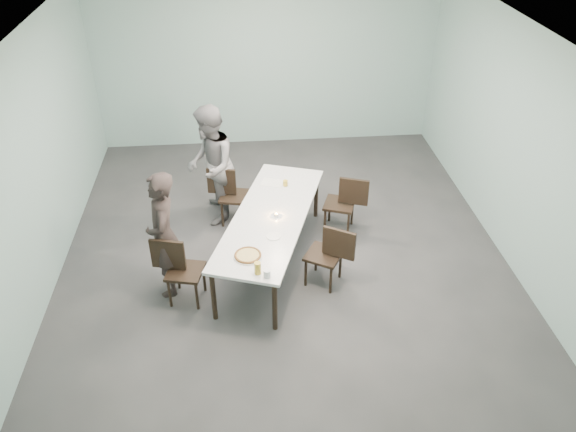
{
  "coord_description": "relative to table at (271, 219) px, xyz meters",
  "views": [
    {
      "loc": [
        -0.52,
        -6.17,
        4.79
      ],
      "look_at": [
        0.0,
        -0.58,
        1.0
      ],
      "focal_mm": 35.0,
      "sensor_mm": 36.0,
      "label": 1
    }
  ],
  "objects": [
    {
      "name": "ground",
      "position": [
        0.19,
        0.17,
        -0.69
      ],
      "size": [
        7.0,
        7.0,
        0.0
      ],
      "primitive_type": "plane",
      "color": "#333335",
      "rests_on": "ground"
    },
    {
      "name": "room_shell",
      "position": [
        0.19,
        0.17,
        1.33
      ],
      "size": [
        6.02,
        7.02,
        3.01
      ],
      "color": "#8FB4B0",
      "rests_on": "ground"
    },
    {
      "name": "table",
      "position": [
        0.0,
        0.0,
        0.0
      ],
      "size": [
        1.69,
        2.75,
        0.75
      ],
      "rotation": [
        0.0,
        0.0,
        -0.33
      ],
      "color": "white",
      "rests_on": "ground"
    },
    {
      "name": "chair_near_left",
      "position": [
        -1.16,
        -0.63,
        -0.19
      ],
      "size": [
        0.65,
        0.5,
        0.87
      ],
      "rotation": [
        0.0,
        0.0,
        -0.23
      ],
      "color": "black",
      "rests_on": "ground"
    },
    {
      "name": "chair_far_left",
      "position": [
        -0.53,
        1.04,
        -0.19
      ],
      "size": [
        0.65,
        0.5,
        0.87
      ],
      "rotation": [
        0.0,
        0.0,
        -0.22
      ],
      "color": "black",
      "rests_on": "ground"
    },
    {
      "name": "chair_near_right",
      "position": [
        0.7,
        -0.52,
        -0.19
      ],
      "size": [
        0.64,
        0.57,
        0.87
      ],
      "rotation": [
        0.0,
        0.0,
        2.61
      ],
      "color": "black",
      "rests_on": "ground"
    },
    {
      "name": "chair_far_right",
      "position": [
        1.11,
        0.64,
        -0.19
      ],
      "size": [
        0.65,
        0.54,
        0.87
      ],
      "rotation": [
        0.0,
        0.0,
        2.79
      ],
      "color": "black",
      "rests_on": "ground"
    },
    {
      "name": "diner_near",
      "position": [
        -1.31,
        -0.43,
        0.14
      ],
      "size": [
        0.45,
        0.64,
        1.66
      ],
      "primitive_type": "imported",
      "rotation": [
        0.0,
        0.0,
        -1.48
      ],
      "color": "black",
      "rests_on": "ground"
    },
    {
      "name": "diner_far",
      "position": [
        -0.79,
        1.15,
        0.2
      ],
      "size": [
        0.68,
        0.87,
        1.78
      ],
      "primitive_type": "imported",
      "rotation": [
        0.0,
        0.0,
        -1.56
      ],
      "color": "slate",
      "rests_on": "ground"
    },
    {
      "name": "pizza",
      "position": [
        -0.32,
        -0.84,
        0.08
      ],
      "size": [
        0.34,
        0.34,
        0.04
      ],
      "color": "white",
      "rests_on": "table"
    },
    {
      "name": "side_plate",
      "position": [
        0.01,
        -0.47,
        0.06
      ],
      "size": [
        0.18,
        0.18,
        0.01
      ],
      "primitive_type": "cylinder",
      "color": "white",
      "rests_on": "table"
    },
    {
      "name": "beer_glass",
      "position": [
        -0.22,
        -1.15,
        0.13
      ],
      "size": [
        0.08,
        0.08,
        0.15
      ],
      "primitive_type": "cylinder",
      "color": "gold",
      "rests_on": "table"
    },
    {
      "name": "water_tumbler",
      "position": [
        -0.12,
        -1.22,
        0.1
      ],
      "size": [
        0.08,
        0.08,
        0.09
      ],
      "primitive_type": "cylinder",
      "color": "silver",
      "rests_on": "table"
    },
    {
      "name": "tealight",
      "position": [
        0.07,
        -0.03,
        0.08
      ],
      "size": [
        0.06,
        0.06,
        0.05
      ],
      "color": "silver",
      "rests_on": "table"
    },
    {
      "name": "amber_tumbler",
      "position": [
        0.26,
        0.72,
        0.1
      ],
      "size": [
        0.07,
        0.07,
        0.08
      ],
      "primitive_type": "cylinder",
      "color": "gold",
      "rests_on": "table"
    },
    {
      "name": "menu",
      "position": [
        0.08,
        0.81,
        0.06
      ],
      "size": [
        0.36,
        0.31,
        0.01
      ],
      "primitive_type": "cube",
      "rotation": [
        0.0,
        0.0,
        -0.33
      ],
      "color": "silver",
      "rests_on": "table"
    }
  ]
}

